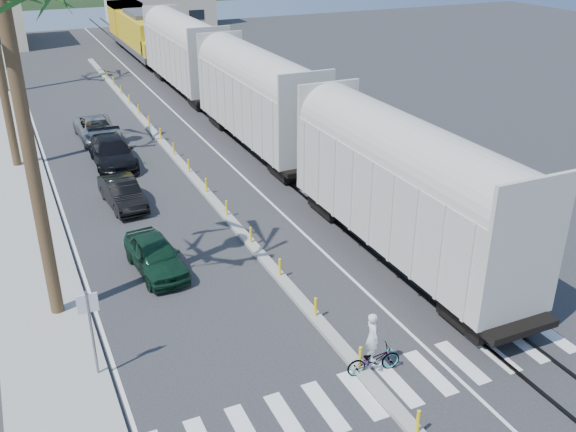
# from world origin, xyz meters

# --- Properties ---
(ground) EXTENTS (140.00, 140.00, 0.00)m
(ground) POSITION_xyz_m (0.00, 0.00, 0.00)
(ground) COLOR #28282B
(ground) RESTS_ON ground
(sidewalk) EXTENTS (3.00, 90.00, 0.15)m
(sidewalk) POSITION_xyz_m (-8.50, 25.00, 0.07)
(sidewalk) COLOR gray
(sidewalk) RESTS_ON ground
(rails) EXTENTS (1.56, 100.00, 0.06)m
(rails) POSITION_xyz_m (5.00, 28.00, 0.03)
(rails) COLOR black
(rails) RESTS_ON ground
(median) EXTENTS (0.45, 60.00, 0.85)m
(median) POSITION_xyz_m (0.00, 19.96, 0.09)
(median) COLOR gray
(median) RESTS_ON ground
(crosswalk) EXTENTS (14.00, 2.20, 0.01)m
(crosswalk) POSITION_xyz_m (0.00, -2.00, 0.01)
(crosswalk) COLOR silver
(crosswalk) RESTS_ON ground
(lane_markings) EXTENTS (9.42, 90.00, 0.01)m
(lane_markings) POSITION_xyz_m (-2.15, 25.00, 0.00)
(lane_markings) COLOR silver
(lane_markings) RESTS_ON ground
(freight_train) EXTENTS (3.00, 60.94, 5.85)m
(freight_train) POSITION_xyz_m (5.00, 25.13, 2.91)
(freight_train) COLOR #B4B1A5
(freight_train) RESTS_ON ground
(street_sign) EXTENTS (0.60, 0.08, 3.00)m
(street_sign) POSITION_xyz_m (-7.30, 2.00, 1.97)
(street_sign) COLOR slate
(street_sign) RESTS_ON ground
(car_lead) EXTENTS (2.30, 4.33, 1.38)m
(car_lead) POSITION_xyz_m (-4.13, 7.55, 0.69)
(car_lead) COLOR #10311E
(car_lead) RESTS_ON ground
(car_second) EXTENTS (2.05, 4.27, 1.33)m
(car_second) POSITION_xyz_m (-4.04, 14.32, 0.67)
(car_second) COLOR black
(car_second) RESTS_ON ground
(car_third) EXTENTS (2.25, 5.27, 1.51)m
(car_third) POSITION_xyz_m (-3.42, 20.08, 0.76)
(car_third) COLOR black
(car_third) RESTS_ON ground
(car_rear) EXTENTS (2.49, 4.96, 1.35)m
(car_rear) POSITION_xyz_m (-3.44, 25.10, 0.67)
(car_rear) COLOR #959799
(car_rear) RESTS_ON ground
(cyclist) EXTENTS (0.96, 1.84, 2.12)m
(cyclist) POSITION_xyz_m (0.30, -1.24, 0.67)
(cyclist) COLOR #9EA0A5
(cyclist) RESTS_ON ground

